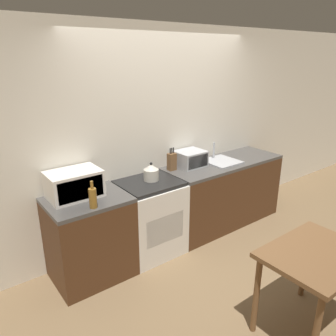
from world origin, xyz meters
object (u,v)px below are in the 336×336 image
object	(u,v)px
toaster_oven	(190,159)
kettle	(151,172)
microwave	(74,184)
stove_range	(150,218)
bottle	(93,198)
dining_table	(315,265)

from	to	relation	value
toaster_oven	kettle	bearing A→B (deg)	-171.15
microwave	stove_range	bearing A→B (deg)	-7.66
stove_range	kettle	size ratio (longest dim) A/B	4.22
kettle	bottle	bearing A→B (deg)	-162.84
kettle	stove_range	bearing A→B (deg)	-151.41
stove_range	toaster_oven	size ratio (longest dim) A/B	2.51
stove_range	microwave	world-z (taller)	microwave
kettle	dining_table	bearing A→B (deg)	-79.36
bottle	dining_table	xyz separation A→B (m)	(1.17, -1.57, -0.35)
stove_range	toaster_oven	world-z (taller)	toaster_oven
kettle	dining_table	world-z (taller)	kettle
stove_range	kettle	xyz separation A→B (m)	(0.05, 0.03, 0.55)
kettle	bottle	xyz separation A→B (m)	(-0.83, -0.26, 0.01)
stove_range	toaster_oven	xyz separation A→B (m)	(0.72, 0.13, 0.55)
kettle	bottle	size ratio (longest dim) A/B	0.80
stove_range	kettle	bearing A→B (deg)	28.59
kettle	toaster_oven	distance (m)	0.68
toaster_oven	microwave	bearing A→B (deg)	-179.20
stove_range	microwave	bearing A→B (deg)	172.34
bottle	toaster_oven	bearing A→B (deg)	13.51
microwave	bottle	xyz separation A→B (m)	(0.04, -0.34, -0.03)
kettle	microwave	xyz separation A→B (m)	(-0.87, 0.08, 0.04)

